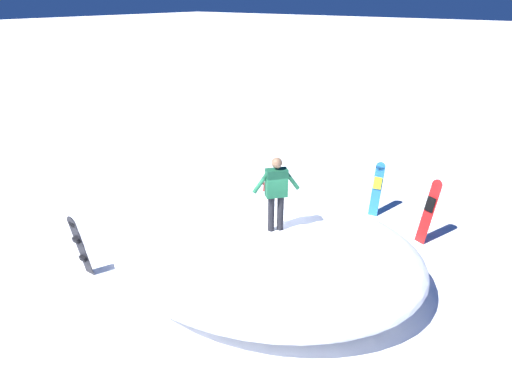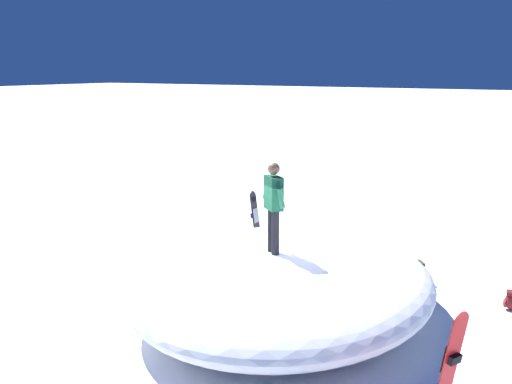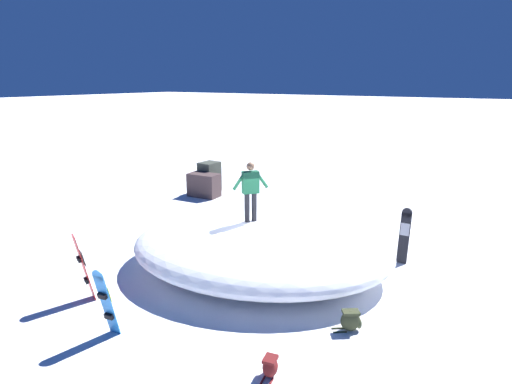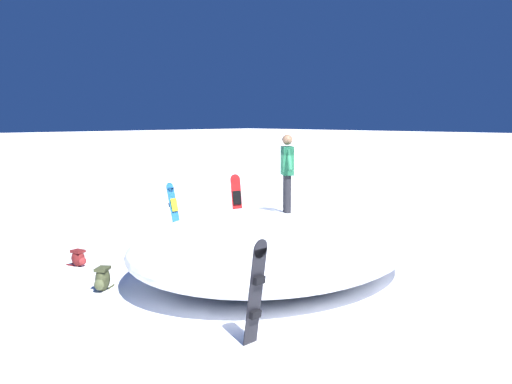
{
  "view_description": "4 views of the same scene",
  "coord_description": "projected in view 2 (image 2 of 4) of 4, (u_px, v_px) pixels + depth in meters",
  "views": [
    {
      "loc": [
        -7.08,
        -4.77,
        5.84
      ],
      "look_at": [
        -0.73,
        0.06,
        2.15
      ],
      "focal_mm": 29.94,
      "sensor_mm": 36.0,
      "label": 1
    },
    {
      "loc": [
        5.09,
        -10.09,
        4.58
      ],
      "look_at": [
        -0.9,
        -0.29,
        2.36
      ],
      "focal_mm": 45.91,
      "sensor_mm": 36.0,
      "label": 2
    },
    {
      "loc": [
        8.57,
        5.77,
        5.03
      ],
      "look_at": [
        -0.69,
        -0.24,
        2.08
      ],
      "focal_mm": 29.72,
      "sensor_mm": 36.0,
      "label": 3
    },
    {
      "loc": [
        -9.04,
        9.36,
        3.28
      ],
      "look_at": [
        -0.46,
        0.56,
        1.79
      ],
      "focal_mm": 43.4,
      "sensor_mm": 36.0,
      "label": 4
    }
  ],
  "objects": [
    {
      "name": "snow_mound",
      "position": [
        284.0,
        282.0,
        12.09
      ],
      "size": [
        7.28,
        8.33,
        1.29
      ],
      "primitive_type": "ellipsoid",
      "rotation": [
        0.0,
        0.0,
        1.87
      ],
      "color": "white",
      "rests_on": "ground"
    },
    {
      "name": "ground",
      "position": [
        306.0,
        321.0,
        11.93
      ],
      "size": [
        240.0,
        240.0,
        0.0
      ],
      "primitive_type": "plane",
      "color": "white"
    },
    {
      "name": "snowboard_primary_upright",
      "position": [
        449.0,
        371.0,
        8.06
      ],
      "size": [
        0.42,
        0.39,
        1.7
      ],
      "color": "red",
      "rests_on": "ground"
    },
    {
      "name": "snowboard_secondary_upright",
      "position": [
        256.0,
        222.0,
        16.01
      ],
      "size": [
        0.26,
        0.3,
        1.58
      ],
      "color": "black",
      "rests_on": "ground"
    },
    {
      "name": "snowboarder_standing",
      "position": [
        274.0,
        202.0,
        11.52
      ],
      "size": [
        0.82,
        0.71,
        1.63
      ],
      "color": "black",
      "rests_on": "snow_mound"
    },
    {
      "name": "backpack_far",
      "position": [
        417.0,
        271.0,
        14.04
      ],
      "size": [
        0.51,
        0.6,
        0.46
      ],
      "color": "#383D23",
      "rests_on": "ground"
    }
  ]
}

